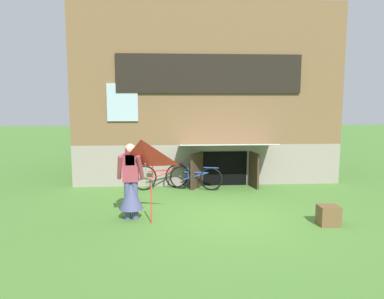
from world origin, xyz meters
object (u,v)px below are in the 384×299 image
person (131,188)px  kite (141,161)px  bicycle_blue (196,178)px  bicycle_red (161,176)px  wooden_crate (328,215)px

person → kite: bearing=-83.8°
person → bicycle_blue: person is taller
person → bicycle_red: person is taller
kite → bicycle_blue: kite is taller
wooden_crate → kite: bearing=178.2°
kite → bicycle_blue: size_ratio=1.13×
bicycle_blue → wooden_crate: (2.54, -3.27, -0.14)m
kite → wooden_crate: size_ratio=4.12×
person → wooden_crate: (4.15, -0.65, -0.50)m
bicycle_blue → person: bearing=-105.5°
kite → bicycle_red: (0.32, 3.29, -1.01)m
person → bicycle_blue: size_ratio=1.09×
bicycle_blue → bicycle_red: size_ratio=0.92×
kite → bicycle_blue: 3.57m
bicycle_blue → wooden_crate: bearing=-36.0°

